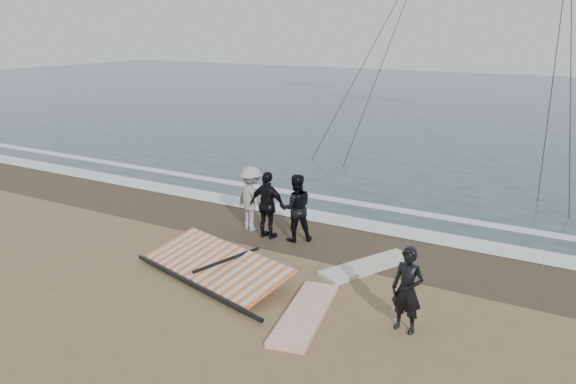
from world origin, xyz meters
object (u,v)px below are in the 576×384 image
sail_rig (218,265)px  board_cream (368,266)px  board_white (305,314)px  man_main (407,290)px

sail_rig → board_cream: bearing=34.3°
board_cream → board_white: bearing=-67.7°
man_main → board_cream: man_main is taller
man_main → board_white: bearing=-157.9°
board_cream → sail_rig: sail_rig is taller
board_white → board_cream: (0.20, 2.64, -0.00)m
man_main → board_white: 2.00m
man_main → board_cream: bearing=134.3°
man_main → sail_rig: bearing=-175.8°
board_cream → man_main: bearing=-27.4°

